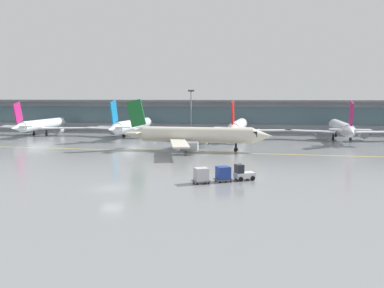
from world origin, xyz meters
name	(u,v)px	position (x,y,z in m)	size (l,w,h in m)	color
ground_plane	(112,188)	(0.00, 0.00, 0.00)	(400.00, 400.00, 0.00)	gray
taxiway_centreline_stripe	(196,152)	(5.80, 32.27, 0.00)	(110.00, 0.36, 0.01)	yellow
terminal_concourse	(197,115)	(0.00, 80.67, 4.92)	(211.92, 11.00, 9.60)	#8C939E
gate_airplane_1	(42,125)	(-40.96, 60.63, 2.81)	(26.26, 28.23, 9.36)	white
gate_airplane_2	(133,126)	(-14.56, 59.04, 2.96)	(27.59, 29.81, 9.87)	white
gate_airplane_3	(238,126)	(13.21, 60.04, 2.96)	(27.63, 29.81, 9.87)	white
gate_airplane_4	(341,128)	(38.57, 58.72, 2.96)	(27.69, 29.79, 9.87)	silver
taxiing_regional_jet	(195,135)	(5.41, 34.29, 3.07)	(30.90, 28.71, 10.24)	silver
baggage_tug	(243,173)	(15.34, 6.80, 0.89)	(2.95, 2.48, 2.10)	silver
cargo_dolly_lead	(223,173)	(12.87, 5.55, 1.05)	(2.59, 2.37, 1.94)	#595B60
cargo_dolly_trailing	(201,175)	(10.20, 4.21, 1.05)	(2.59, 2.37, 1.94)	#595B60
apron_light_mast_1	(191,109)	(-0.72, 71.76, 6.94)	(1.80, 0.36, 12.52)	gray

